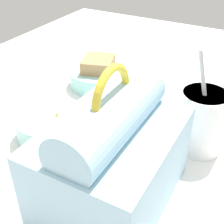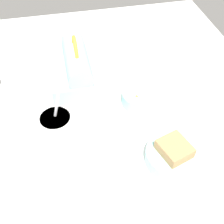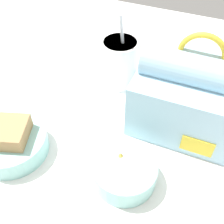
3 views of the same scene
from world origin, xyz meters
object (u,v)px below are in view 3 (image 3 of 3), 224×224
lunch_bag (190,96)px  bento_bowl_snacks (125,172)px  keyboard (173,41)px  soup_cup (120,61)px  bento_bowl_sandwich (11,142)px

lunch_bag → bento_bowl_snacks: bearing=-111.5°
keyboard → soup_cup: soup_cup is taller
keyboard → lunch_bag: lunch_bag is taller
keyboard → soup_cup: 23.04cm
bento_bowl_sandwich → lunch_bag: bearing=34.1°
keyboard → bento_bowl_sandwich: (-19.59, -48.60, 1.59)cm
keyboard → bento_bowl_snacks: size_ratio=3.01×
soup_cup → lunch_bag: bearing=-23.9°
keyboard → lunch_bag: (9.56, -28.88, 6.73)cm
soup_cup → bento_bowl_sandwich: size_ratio=1.34×
soup_cup → bento_bowl_sandwich: (-11.42, -27.58, -3.16)cm
lunch_bag → bento_bowl_snacks: lunch_bag is taller
lunch_bag → bento_bowl_sandwich: (-29.15, -19.72, -5.14)cm
soup_cup → bento_bowl_sandwich: 30.02cm
lunch_bag → bento_bowl_snacks: (-6.89, -17.49, -5.44)cm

